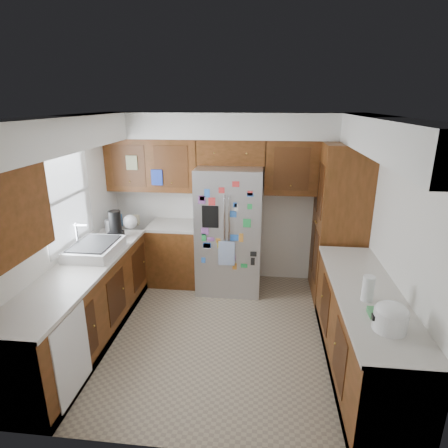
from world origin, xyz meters
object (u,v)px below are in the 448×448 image
(rice_cooker, at_px, (391,316))
(paper_towel, at_px, (368,289))
(pantry, at_px, (339,223))
(fridge, at_px, (230,230))

(rice_cooker, bearing_deg, paper_towel, 97.80)
(pantry, bearing_deg, fridge, 177.94)
(fridge, relative_size, paper_towel, 7.50)
(paper_towel, bearing_deg, pantry, 88.03)
(fridge, distance_m, paper_towel, 2.37)
(fridge, xyz_separation_m, rice_cooker, (1.50, -2.33, 0.14))
(rice_cooker, bearing_deg, fridge, 122.71)
(pantry, relative_size, rice_cooker, 7.86)
(rice_cooker, bearing_deg, pantry, 89.98)
(rice_cooker, distance_m, paper_towel, 0.46)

